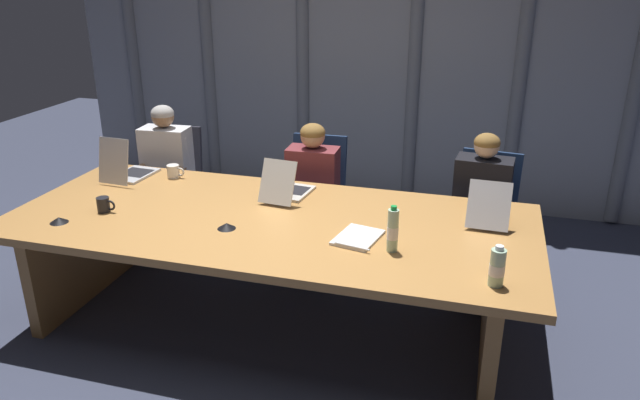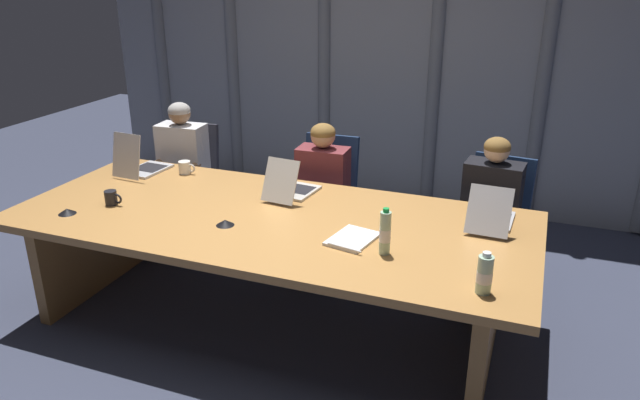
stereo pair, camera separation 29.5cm
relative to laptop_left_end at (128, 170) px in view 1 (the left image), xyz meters
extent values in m
plane|color=#383D51|center=(1.24, -0.40, -0.81)|extent=(11.49, 11.49, 0.00)
cube|color=#B77F42|center=(1.24, -0.40, -0.09)|extent=(3.23, 1.38, 0.05)
cube|color=black|center=(1.24, -0.40, -0.15)|extent=(2.75, 0.10, 0.06)
cube|color=olive|center=(-0.13, -0.40, -0.46)|extent=(0.08, 1.17, 0.70)
cube|color=olive|center=(2.61, -0.40, -0.46)|extent=(0.08, 1.17, 0.70)
cube|color=gray|center=(1.24, 2.03, 0.67)|extent=(5.75, 0.10, 2.95)
cylinder|color=slate|center=(-1.12, 1.97, 0.67)|extent=(0.12, 0.12, 2.89)
cylinder|color=slate|center=(-0.28, 1.97, 0.67)|extent=(0.12, 0.12, 2.89)
cylinder|color=slate|center=(0.72, 1.97, 0.67)|extent=(0.12, 0.12, 2.89)
cylinder|color=slate|center=(1.78, 1.97, 0.67)|extent=(0.12, 0.12, 2.89)
cylinder|color=slate|center=(2.71, 1.97, 0.67)|extent=(0.12, 0.12, 2.89)
cube|color=#BCBCC1|center=(0.00, 0.07, -0.05)|extent=(0.26, 0.36, 0.02)
cube|color=black|center=(0.01, 0.09, -0.04)|extent=(0.21, 0.20, 0.00)
cube|color=#BCBCC1|center=(-0.01, -0.14, 0.11)|extent=(0.24, 0.09, 0.32)
cube|color=black|center=(-0.01, -0.13, 0.11)|extent=(0.22, 0.08, 0.28)
cube|color=beige|center=(1.24, 0.04, -0.05)|extent=(0.26, 0.33, 0.02)
cube|color=black|center=(1.24, 0.07, -0.04)|extent=(0.21, 0.19, 0.00)
cube|color=beige|center=(1.21, -0.17, 0.09)|extent=(0.24, 0.15, 0.27)
cube|color=black|center=(1.21, -0.16, 0.09)|extent=(0.22, 0.13, 0.24)
cube|color=#BCBCC1|center=(2.54, 0.02, -0.05)|extent=(0.26, 0.31, 0.02)
cube|color=black|center=(2.54, 0.05, -0.04)|extent=(0.21, 0.17, 0.00)
cube|color=#BCBCC1|center=(2.53, -0.19, 0.08)|extent=(0.25, 0.15, 0.26)
cube|color=black|center=(2.53, -0.19, 0.09)|extent=(0.22, 0.13, 0.23)
cube|color=#2D2D38|center=(-0.02, 0.59, -0.40)|extent=(0.55, 0.55, 0.08)
cube|color=#2D2D38|center=(-0.05, 0.81, -0.12)|extent=(0.44, 0.18, 0.48)
cylinder|color=#262628|center=(-0.02, 0.59, -0.60)|extent=(0.05, 0.05, 0.33)
cylinder|color=black|center=(-0.02, 0.59, -0.79)|extent=(0.60, 0.60, 0.04)
cube|color=navy|center=(1.22, 0.59, -0.40)|extent=(0.49, 0.49, 0.08)
cube|color=navy|center=(1.21, 0.81, -0.11)|extent=(0.44, 0.13, 0.50)
cylinder|color=#262628|center=(1.22, 0.59, -0.60)|extent=(0.05, 0.05, 0.33)
cylinder|color=black|center=(1.22, 0.59, -0.79)|extent=(0.60, 0.60, 0.04)
cube|color=navy|center=(2.51, 0.59, -0.40)|extent=(0.54, 0.54, 0.08)
cube|color=navy|center=(2.53, 0.81, -0.12)|extent=(0.44, 0.17, 0.48)
cylinder|color=#262628|center=(2.51, 0.59, -0.60)|extent=(0.05, 0.05, 0.33)
cylinder|color=black|center=(2.51, 0.59, -0.79)|extent=(0.60, 0.60, 0.04)
cube|color=silver|center=(-0.01, 0.57, -0.09)|extent=(0.40, 0.25, 0.53)
sphere|color=#8C6647|center=(-0.01, 0.57, 0.27)|extent=(0.18, 0.18, 0.18)
ellipsoid|color=#B2ADA8|center=(-0.01, 0.57, 0.29)|extent=(0.18, 0.18, 0.13)
cylinder|color=silver|center=(0.15, 0.58, -0.02)|extent=(0.08, 0.14, 0.27)
cylinder|color=#8C6647|center=(0.16, 0.37, -0.13)|extent=(0.08, 0.30, 0.06)
cylinder|color=silver|center=(-0.17, 0.56, -0.02)|extent=(0.08, 0.14, 0.27)
cylinder|color=#8C6647|center=(-0.16, 0.35, -0.13)|extent=(0.08, 0.30, 0.06)
cylinder|color=#262833|center=(0.10, 0.38, -0.39)|extent=(0.16, 0.41, 0.13)
cylinder|color=#262833|center=(0.12, 0.20, -0.59)|extent=(0.11, 0.11, 0.43)
cylinder|color=#262833|center=(-0.10, 0.36, -0.39)|extent=(0.16, 0.41, 0.13)
cylinder|color=#262833|center=(-0.08, 0.18, -0.59)|extent=(0.11, 0.11, 0.43)
cube|color=brown|center=(1.23, 0.57, -0.13)|extent=(0.39, 0.23, 0.46)
sphere|color=tan|center=(1.23, 0.57, 0.20)|extent=(0.19, 0.19, 0.19)
ellipsoid|color=olive|center=(1.23, 0.57, 0.22)|extent=(0.19, 0.19, 0.14)
cylinder|color=brown|center=(1.39, 0.57, -0.09)|extent=(0.07, 0.14, 0.27)
cylinder|color=tan|center=(1.40, 0.36, -0.20)|extent=(0.07, 0.30, 0.06)
cylinder|color=brown|center=(1.07, 0.56, -0.09)|extent=(0.07, 0.14, 0.27)
cylinder|color=tan|center=(1.08, 0.35, -0.20)|extent=(0.07, 0.30, 0.06)
cylinder|color=#262833|center=(1.34, 0.37, -0.39)|extent=(0.14, 0.40, 0.13)
cylinder|color=#262833|center=(1.35, 0.19, -0.59)|extent=(0.11, 0.11, 0.43)
cylinder|color=#262833|center=(1.14, 0.37, -0.39)|extent=(0.14, 0.40, 0.13)
cylinder|color=#262833|center=(1.15, 0.19, -0.59)|extent=(0.11, 0.11, 0.43)
cube|color=black|center=(2.49, 0.57, -0.11)|extent=(0.41, 0.25, 0.49)
sphere|color=beige|center=(2.49, 0.57, 0.23)|extent=(0.18, 0.18, 0.18)
ellipsoid|color=olive|center=(2.49, 0.57, 0.25)|extent=(0.18, 0.18, 0.13)
cylinder|color=black|center=(2.65, 0.55, -0.06)|extent=(0.08, 0.14, 0.27)
cylinder|color=beige|center=(2.63, 0.34, -0.17)|extent=(0.09, 0.30, 0.06)
cylinder|color=black|center=(2.32, 0.58, -0.06)|extent=(0.08, 0.14, 0.27)
cylinder|color=beige|center=(2.30, 0.37, -0.17)|extent=(0.09, 0.30, 0.06)
cylinder|color=#262833|center=(2.57, 0.36, -0.39)|extent=(0.17, 0.41, 0.13)
cylinder|color=#262833|center=(2.55, 0.18, -0.59)|extent=(0.11, 0.11, 0.43)
cylinder|color=#262833|center=(2.37, 0.38, -0.39)|extent=(0.17, 0.41, 0.13)
cylinder|color=#262833|center=(2.35, 0.20, -0.59)|extent=(0.11, 0.11, 0.43)
cylinder|color=#ADD1B2|center=(2.04, -0.64, 0.06)|extent=(0.06, 0.06, 0.24)
cylinder|color=white|center=(2.04, -0.64, 0.05)|extent=(0.06, 0.06, 0.07)
cylinder|color=green|center=(2.04, -0.64, 0.19)|extent=(0.03, 0.03, 0.02)
cylinder|color=#ADD1B2|center=(2.59, -0.88, 0.03)|extent=(0.07, 0.07, 0.19)
cylinder|color=white|center=(2.59, -0.88, 0.02)|extent=(0.08, 0.08, 0.06)
cylinder|color=white|center=(2.59, -0.88, 0.14)|extent=(0.04, 0.04, 0.02)
cylinder|color=black|center=(0.20, -0.59, -0.02)|extent=(0.08, 0.08, 0.10)
torus|color=black|center=(0.25, -0.59, -0.02)|extent=(0.07, 0.01, 0.07)
cylinder|color=white|center=(0.30, 0.11, -0.02)|extent=(0.09, 0.09, 0.09)
torus|color=white|center=(0.36, 0.11, -0.02)|extent=(0.07, 0.01, 0.07)
cone|color=black|center=(1.05, -0.62, -0.05)|extent=(0.11, 0.11, 0.03)
cone|color=black|center=(0.04, -0.82, -0.05)|extent=(0.11, 0.11, 0.03)
cube|color=silver|center=(1.83, -0.54, -0.06)|extent=(0.27, 0.34, 0.02)
cylinder|color=silver|center=(1.83, -0.69, -0.04)|extent=(0.21, 0.05, 0.01)
camera|label=1|loc=(2.47, -3.56, 1.39)|focal=33.55mm
camera|label=2|loc=(2.75, -3.47, 1.39)|focal=33.55mm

